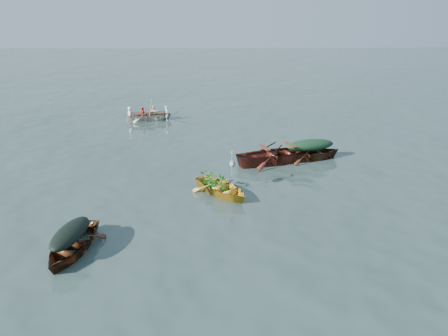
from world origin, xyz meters
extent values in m
plane|color=#344A44|center=(0.00, 0.00, 0.00)|extent=(140.00, 140.00, 0.00)
imported|color=gold|center=(-0.82, 1.09, 0.00)|extent=(3.11, 3.40, 0.87)
imported|color=#522913|center=(-5.05, -2.90, 0.00)|extent=(1.78, 3.66, 0.87)
imported|color=#4C2811|center=(3.20, 4.96, 0.00)|extent=(4.29, 2.29, 0.94)
imported|color=#5C2217|center=(1.67, 4.55, 0.00)|extent=(5.35, 3.14, 1.24)
imported|color=silver|center=(-5.11, 12.67, 0.00)|extent=(4.18, 2.09, 0.94)
ellipsoid|color=black|center=(-5.05, -2.90, 0.63)|extent=(0.98, 2.02, 0.40)
ellipsoid|color=#173920|center=(3.20, 4.96, 0.73)|extent=(2.36, 1.26, 0.52)
imported|color=#21731E|center=(-1.15, 1.53, 0.74)|extent=(1.11, 1.14, 0.60)
imported|color=white|center=(-5.11, 12.67, 0.85)|extent=(2.98, 1.70, 0.76)
camera|label=1|loc=(-1.07, -13.63, 6.30)|focal=35.00mm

